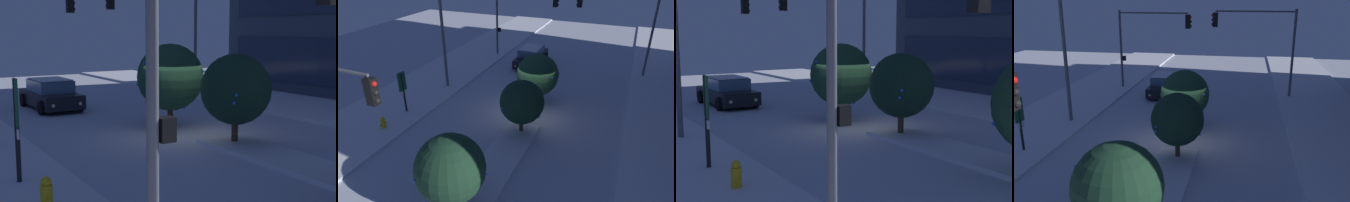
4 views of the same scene
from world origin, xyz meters
The scene contains 12 objects.
ground centered at (0.00, 0.00, 0.00)m, with size 52.00×52.00×0.00m, color silver.
curb_strip_near centered at (0.00, -8.18, 0.07)m, with size 52.00×5.20×0.14m, color silver.
median_strip centered at (5.99, 0.31, 0.07)m, with size 9.00×1.80×0.14m, color silver.
car_near centered at (-8.24, -2.67, 0.71)m, with size 4.64×2.19×1.49m.
traffic_light_corner_near_left centered at (-9.36, -4.20, 4.23)m, with size 0.32×5.63×6.06m.
traffic_light_corner_far_left centered at (-8.84, 4.05, 4.44)m, with size 0.32×5.85×6.25m.
street_lamp_arched centered at (-1.30, -5.90, 5.38)m, with size 0.67×3.03×8.33m.
fire_hydrant centered at (5.06, -6.85, 0.39)m, with size 0.48×0.26×0.80m.
parking_info_sign centered at (3.03, -6.92, 1.69)m, with size 0.55×0.13×2.67m.
decorated_tree_median centered at (2.36, 0.36, 1.89)m, with size 2.36×2.36×3.07m.
decorated_tree_left_of_median centered at (8.55, -0.11, 2.05)m, with size 2.60×2.60×3.35m.
decorated_tree_right_of_median centered at (-1.30, 0.05, 2.01)m, with size 2.64×2.64×3.33m.
Camera 2 is at (15.66, 5.08, 9.20)m, focal length 32.34 mm.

